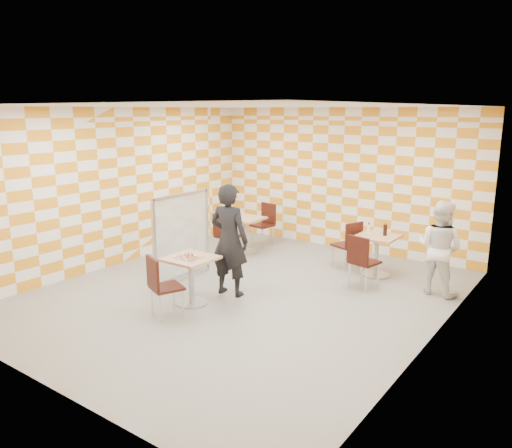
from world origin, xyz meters
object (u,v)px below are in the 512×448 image
(man_dark, at_px, (229,240))
(sport_bottle, at_px, (369,228))
(chair_second_front, at_px, (361,258))
(empty_table, at_px, (245,229))
(partition, at_px, (182,236))
(chair_empty_far, at_px, (265,221))
(man_white, at_px, (440,248))
(soda_bottle, at_px, (385,230))
(chair_empty_near, at_px, (225,232))
(chair_main_front, at_px, (160,282))
(chair_second_side, at_px, (350,242))
(main_table, at_px, (191,272))
(second_table, at_px, (377,248))

(man_dark, xyz_separation_m, sport_bottle, (1.36, 2.36, -0.07))
(man_dark, bearing_deg, chair_second_front, -144.81)
(empty_table, xyz_separation_m, partition, (0.14, -2.02, 0.28))
(empty_table, bearing_deg, chair_empty_far, 91.52)
(man_white, height_order, soda_bottle, man_white)
(partition, bearing_deg, man_dark, -4.81)
(sport_bottle, bearing_deg, chair_empty_far, 168.72)
(empty_table, relative_size, soda_bottle, 3.26)
(chair_empty_near, distance_m, soda_bottle, 3.14)
(chair_main_front, bearing_deg, chair_second_side, 71.77)
(chair_second_front, xyz_separation_m, sport_bottle, (-0.27, 0.89, 0.29))
(main_table, relative_size, empty_table, 1.00)
(chair_second_side, height_order, partition, partition)
(chair_empty_far, bearing_deg, chair_main_front, -75.30)
(chair_main_front, bearing_deg, man_white, 48.94)
(chair_second_side, distance_m, man_dark, 2.56)
(chair_second_side, distance_m, chair_empty_near, 2.48)
(chair_second_front, relative_size, man_white, 0.60)
(chair_main_front, bearing_deg, soda_bottle, 63.22)
(second_table, relative_size, chair_main_front, 0.81)
(chair_second_front, bearing_deg, chair_second_side, 125.87)
(chair_second_front, relative_size, chair_second_side, 1.00)
(chair_empty_near, bearing_deg, chair_second_side, 19.13)
(second_table, xyz_separation_m, chair_second_side, (-0.55, 0.04, 0.04))
(empty_table, distance_m, chair_second_side, 2.30)
(chair_empty_far, bearing_deg, empty_table, -88.48)
(chair_main_front, relative_size, partition, 0.60)
(chair_second_side, bearing_deg, chair_second_front, -54.13)
(chair_empty_far, bearing_deg, chair_second_side, -13.79)
(man_white, bearing_deg, man_dark, 47.69)
(second_table, bearing_deg, chair_second_side, 175.78)
(empty_table, bearing_deg, man_white, -1.32)
(partition, xyz_separation_m, sport_bottle, (2.50, 2.26, 0.05))
(empty_table, distance_m, partition, 2.04)
(second_table, height_order, empty_table, same)
(second_table, relative_size, man_white, 0.49)
(chair_empty_far, bearing_deg, second_table, -11.99)
(chair_main_front, relative_size, man_white, 0.60)
(chair_second_front, distance_m, chair_second_side, 1.05)
(chair_second_side, xyz_separation_m, sport_bottle, (0.35, 0.04, 0.29))
(man_dark, bearing_deg, chair_main_front, 74.90)
(empty_table, xyz_separation_m, chair_second_side, (2.29, 0.21, 0.04))
(second_table, height_order, chair_empty_near, chair_empty_near)
(chair_main_front, distance_m, man_dark, 1.40)
(partition, height_order, man_white, partition)
(main_table, xyz_separation_m, chair_empty_near, (-1.11, 2.18, 0.04))
(chair_second_side, relative_size, chair_empty_far, 1.00)
(sport_bottle, bearing_deg, man_dark, -119.95)
(chair_second_front, bearing_deg, partition, -153.51)
(man_dark, bearing_deg, soda_bottle, -132.30)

